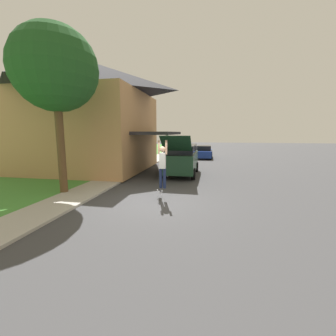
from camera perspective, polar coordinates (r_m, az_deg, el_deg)
ground_plane at (r=9.77m, az=-4.02°, el=-8.41°), size 120.00×120.00×0.00m
lawn at (r=18.49m, az=-23.61°, el=-0.73°), size 10.00×80.00×0.08m
sidewalk at (r=16.42m, az=-10.83°, el=-1.24°), size 1.80×80.00×0.10m
house at (r=18.97m, az=-21.41°, el=12.88°), size 12.87×9.08×8.36m
lawn_tree_near at (r=11.99m, az=-26.73°, el=21.43°), size 3.77×3.77×7.53m
suv_parked at (r=15.55m, az=3.43°, el=2.42°), size 2.15×5.39×2.75m
car_down_street at (r=26.44m, az=9.15°, el=4.01°), size 1.89×4.34×1.44m
skateboarder at (r=9.60m, az=-1.40°, el=1.14°), size 0.41×0.24×2.07m
skateboard at (r=9.92m, az=-2.13°, el=-5.77°), size 0.35×0.75×0.38m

